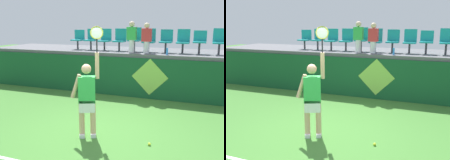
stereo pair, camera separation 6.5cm
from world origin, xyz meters
The scene contains 19 objects.
ground_plane centered at (0.00, 0.00, 0.00)m, with size 40.00×40.00×0.00m, color #3D752D.
court_back_wall centered at (0.00, 3.32, 0.71)m, with size 12.76×0.20×1.42m, color #144C28.
spectator_platform centered at (0.00, 4.59, 1.48)m, with size 12.76×2.64×0.12m, color #56565B.
tennis_player centered at (-0.17, -0.24, 0.96)m, with size 0.71×0.39×2.53m.
tennis_ball centered at (1.28, -0.21, 0.03)m, with size 0.07×0.07×0.07m, color #D1E533.
water_bottle centered at (1.05, 3.47, 1.65)m, with size 0.07×0.07×0.23m, color #338CE5.
stadium_chair_0 centered at (-2.66, 4.16, 1.98)m, with size 0.44×0.42×0.78m.
stadium_chair_1 centered at (-2.07, 4.17, 1.99)m, with size 0.44×0.42×0.83m.
stadium_chair_2 centered at (-1.48, 4.17, 1.99)m, with size 0.44×0.42×0.84m.
stadium_chair_3 centered at (-0.87, 4.17, 1.99)m, with size 0.44×0.42×0.85m.
stadium_chair_4 centered at (-0.28, 4.17, 2.03)m, with size 0.44×0.42×0.89m.
stadium_chair_5 centered at (0.27, 4.17, 2.00)m, with size 0.44×0.42×0.86m.
stadium_chair_6 centered at (0.90, 4.17, 2.00)m, with size 0.44×0.42×0.83m.
stadium_chair_7 centered at (1.49, 4.17, 2.00)m, with size 0.44×0.42×0.85m.
stadium_chair_8 centered at (2.05, 4.16, 2.00)m, with size 0.44×0.42×0.80m.
stadium_chair_9 centered at (2.69, 4.17, 2.02)m, with size 0.44×0.42×0.88m.
spectator_0 centered at (-0.28, 3.73, 2.12)m, with size 0.34×0.20×1.12m.
spectator_1 centered at (0.27, 3.75, 2.09)m, with size 0.34×0.20×1.07m.
wall_signage_mount centered at (0.53, 3.22, 0.00)m, with size 1.27×0.01×1.42m.
Camera 2 is at (2.34, -5.27, 2.61)m, focal length 41.12 mm.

